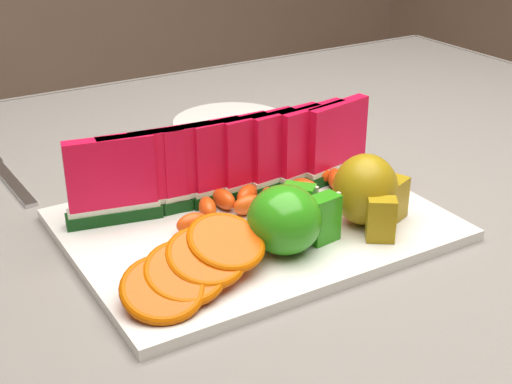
{
  "coord_description": "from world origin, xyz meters",
  "views": [
    {
      "loc": [
        -0.4,
        -0.71,
        1.14
      ],
      "look_at": [
        -0.05,
        -0.12,
        0.81
      ],
      "focal_mm": 50.0,
      "sensor_mm": 36.0,
      "label": 1
    }
  ],
  "objects_px": {
    "fork": "(9,178)",
    "platter": "(254,225)",
    "pear_cluster": "(368,192)",
    "side_plate": "(232,124)",
    "apple_cluster": "(289,219)"
  },
  "relations": [
    {
      "from": "pear_cluster",
      "to": "apple_cluster",
      "type": "bearing_deg",
      "value": 179.68
    },
    {
      "from": "fork",
      "to": "platter",
      "type": "bearing_deg",
      "value": -53.89
    },
    {
      "from": "apple_cluster",
      "to": "side_plate",
      "type": "distance_m",
      "value": 0.4
    },
    {
      "from": "platter",
      "to": "fork",
      "type": "height_order",
      "value": "platter"
    },
    {
      "from": "pear_cluster",
      "to": "side_plate",
      "type": "height_order",
      "value": "pear_cluster"
    },
    {
      "from": "apple_cluster",
      "to": "side_plate",
      "type": "height_order",
      "value": "apple_cluster"
    },
    {
      "from": "pear_cluster",
      "to": "side_plate",
      "type": "distance_m",
      "value": 0.38
    },
    {
      "from": "platter",
      "to": "fork",
      "type": "bearing_deg",
      "value": 126.11
    },
    {
      "from": "fork",
      "to": "pear_cluster",
      "type": "bearing_deg",
      "value": -48.83
    },
    {
      "from": "pear_cluster",
      "to": "fork",
      "type": "distance_m",
      "value": 0.46
    },
    {
      "from": "pear_cluster",
      "to": "side_plate",
      "type": "bearing_deg",
      "value": 83.89
    },
    {
      "from": "apple_cluster",
      "to": "pear_cluster",
      "type": "distance_m",
      "value": 0.1
    },
    {
      "from": "pear_cluster",
      "to": "fork",
      "type": "relative_size",
      "value": 0.51
    },
    {
      "from": "pear_cluster",
      "to": "fork",
      "type": "xyz_separation_m",
      "value": [
        -0.3,
        0.35,
        -0.05
      ]
    },
    {
      "from": "apple_cluster",
      "to": "platter",
      "type": "bearing_deg",
      "value": 89.86
    }
  ]
}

